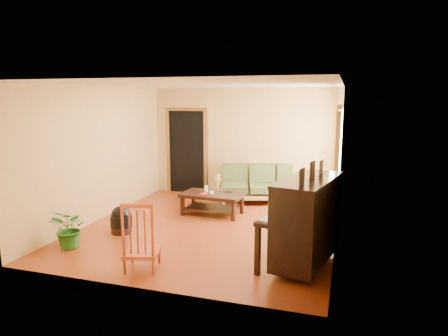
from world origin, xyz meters
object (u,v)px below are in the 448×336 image
(coffee_table, at_px, (212,204))
(red_chair, at_px, (141,235))
(ceramic_crock, at_px, (328,200))
(sofa, at_px, (263,183))
(piano, at_px, (307,223))
(potted_plant, at_px, (70,229))
(armchair, at_px, (306,216))
(footstool, at_px, (121,223))

(coffee_table, xyz_separation_m, red_chair, (-0.09, -2.79, 0.27))
(ceramic_crock, bearing_deg, sofa, -173.90)
(piano, distance_m, potted_plant, 3.70)
(armchair, relative_size, footstool, 2.02)
(red_chair, bearing_deg, potted_plant, 150.64)
(armchair, xyz_separation_m, red_chair, (-2.06, -1.93, 0.11))
(sofa, relative_size, footstool, 5.57)
(coffee_table, distance_m, red_chair, 2.80)
(sofa, bearing_deg, red_chair, -117.47)
(piano, relative_size, footstool, 3.77)
(ceramic_crock, height_order, potted_plant, potted_plant)
(potted_plant, bearing_deg, piano, 6.36)
(footstool, height_order, red_chair, red_chair)
(sofa, xyz_separation_m, ceramic_crock, (1.44, 0.15, -0.33))
(sofa, bearing_deg, coffee_table, -137.09)
(sofa, relative_size, potted_plant, 3.36)
(ceramic_crock, bearing_deg, armchair, -96.42)
(coffee_table, relative_size, footstool, 3.21)
(footstool, bearing_deg, red_chair, -48.67)
(sofa, bearing_deg, piano, -83.55)
(potted_plant, bearing_deg, coffee_table, 56.85)
(piano, height_order, footstool, piano)
(piano, bearing_deg, red_chair, -148.06)
(coffee_table, height_order, armchair, armchair)
(armchair, bearing_deg, piano, -68.62)
(armchair, relative_size, potted_plant, 1.22)
(red_chair, distance_m, potted_plant, 1.54)
(piano, xyz_separation_m, potted_plant, (-3.66, -0.41, -0.32))
(piano, distance_m, footstool, 3.33)
(potted_plant, bearing_deg, red_chair, -14.38)
(piano, relative_size, ceramic_crock, 5.56)
(coffee_table, bearing_deg, armchair, -23.60)
(sofa, distance_m, piano, 3.52)
(ceramic_crock, relative_size, potted_plant, 0.41)
(armchair, relative_size, red_chair, 0.78)
(piano, bearing_deg, ceramic_crock, 99.75)
(red_chair, bearing_deg, sofa, 62.84)
(sofa, height_order, potted_plant, sofa)
(coffee_table, distance_m, armchair, 2.16)
(ceramic_crock, bearing_deg, potted_plant, -134.77)
(red_chair, xyz_separation_m, potted_plant, (-1.48, 0.38, -0.18))
(footstool, bearing_deg, piano, -7.91)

